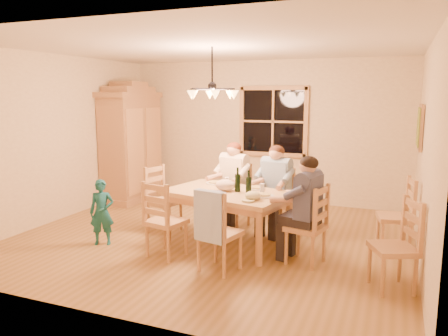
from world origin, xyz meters
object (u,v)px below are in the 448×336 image
at_px(chandelier, 212,93).
at_px(dining_table, 228,199).
at_px(chair_end_left, 165,211).
at_px(chair_spare_back, 394,228).
at_px(chair_far_left, 233,207).
at_px(chair_spare_front, 392,262).
at_px(adult_plaid_man, 276,179).
at_px(adult_slate_man, 307,196).
at_px(wine_bottle_a, 238,180).
at_px(chair_end_right, 305,239).
at_px(armoire, 131,146).
at_px(adult_woman, 233,174).
at_px(wine_bottle_b, 249,183).
at_px(chair_near_left, 166,233).
at_px(chair_near_right, 220,246).
at_px(child, 102,212).
at_px(chair_far_right, 275,215).

relative_size(chandelier, dining_table, 0.42).
height_order(chair_end_left, chair_spare_back, same).
bearing_deg(chair_far_left, chair_spare_front, 159.96).
distance_m(adult_plaid_man, adult_slate_man, 1.14).
distance_m(adult_plaid_man, wine_bottle_a, 0.76).
relative_size(chair_end_right, chair_spare_back, 1.00).
xyz_separation_m(armoire, dining_table, (2.75, -1.84, -0.40)).
xyz_separation_m(dining_table, chair_spare_back, (2.13, 0.62, -0.35)).
bearing_deg(chair_far_left, adult_woman, 95.39).
xyz_separation_m(chandelier, chair_end_left, (-0.80, 0.01, -1.77)).
xyz_separation_m(dining_table, chair_spare_front, (2.13, -0.65, -0.35)).
distance_m(armoire, chair_spare_back, 5.08).
bearing_deg(dining_table, wine_bottle_b, -21.50).
bearing_deg(adult_plaid_man, chair_spare_front, 153.12).
bearing_deg(chair_near_left, adult_slate_man, 26.57).
distance_m(chair_near_right, child, 1.88).
bearing_deg(chair_spare_front, chair_far_right, 25.97).
bearing_deg(chair_far_left, wine_bottle_a, 126.65).
bearing_deg(adult_slate_man, chair_end_right, 0.00).
bearing_deg(chair_spare_back, wine_bottle_b, 101.95).
xyz_separation_m(chair_end_left, chair_end_right, (2.25, -0.50, 0.00)).
bearing_deg(chair_spare_back, chair_near_right, 116.89).
bearing_deg(adult_woman, chandelier, 94.32).
relative_size(chair_far_left, wine_bottle_b, 3.00).
xyz_separation_m(chair_far_left, chair_near_left, (-0.34, -1.53, 0.00)).
relative_size(armoire, chair_spare_back, 2.32).
bearing_deg(chair_spare_back, adult_woman, 73.24).
bearing_deg(adult_plaid_man, chair_end_left, 27.98).
relative_size(adult_woman, child, 0.96).
relative_size(chair_near_left, chair_spare_front, 1.00).
bearing_deg(chair_spare_front, adult_plaid_man, 25.97).
distance_m(chair_end_left, chair_end_right, 2.31).
bearing_deg(chandelier, child, -146.79).
xyz_separation_m(chair_far_left, wine_bottle_a, (0.37, -0.83, 0.62)).
distance_m(wine_bottle_b, chair_spare_front, 1.96).
relative_size(chair_near_left, child, 1.09).
xyz_separation_m(chair_end_left, wine_bottle_b, (1.47, -0.39, 0.62)).
distance_m(chair_near_right, adult_plaid_man, 1.66).
height_order(chair_end_right, wine_bottle_b, wine_bottle_b).
bearing_deg(adult_slate_man, child, 109.91).
xyz_separation_m(child, chair_spare_front, (3.75, -0.05, -0.15)).
height_order(chair_end_left, adult_plaid_man, adult_plaid_man).
distance_m(chair_far_right, chair_end_right, 1.14).
relative_size(chair_near_left, chair_near_right, 1.00).
distance_m(chair_far_right, chair_near_left, 1.73).
relative_size(adult_slate_man, wine_bottle_a, 2.65).
bearing_deg(chair_end_right, adult_plaid_man, 46.64).
relative_size(chandelier, adult_plaid_man, 0.88).
height_order(chair_far_right, wine_bottle_b, wine_bottle_b).
height_order(armoire, chair_far_left, armoire).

